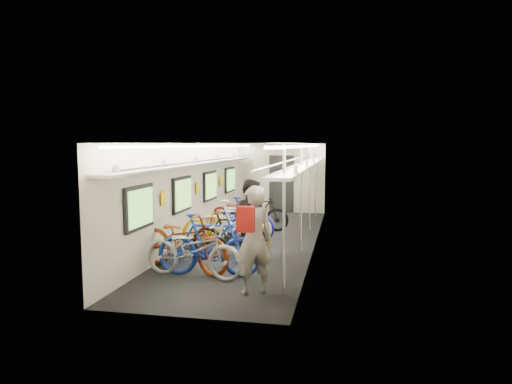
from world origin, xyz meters
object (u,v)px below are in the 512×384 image
at_px(bicycle_1, 209,245).
at_px(bicycle_0, 193,250).
at_px(backpack, 246,219).
at_px(passenger_mid, 250,220).
at_px(passenger_near, 254,240).

bearing_deg(bicycle_1, bicycle_0, 113.45).
distance_m(bicycle_1, backpack, 1.71).
bearing_deg(passenger_mid, bicycle_0, 85.20).
relative_size(bicycle_0, passenger_near, 1.10).
xyz_separation_m(bicycle_1, passenger_near, (0.98, -0.78, 0.30)).
bearing_deg(bicycle_0, passenger_near, -107.54).
distance_m(bicycle_0, passenger_mid, 1.66).
xyz_separation_m(bicycle_0, passenger_mid, (0.73, 1.45, 0.33)).
height_order(bicycle_0, bicycle_1, bicycle_1).
distance_m(bicycle_1, passenger_mid, 1.42).
xyz_separation_m(bicycle_0, bicycle_1, (0.26, 0.13, 0.07)).
relative_size(bicycle_0, backpack, 5.07).
height_order(passenger_mid, backpack, passenger_mid).
xyz_separation_m(passenger_mid, backpack, (0.47, -2.55, 0.44)).
relative_size(bicycle_1, backpack, 5.03).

